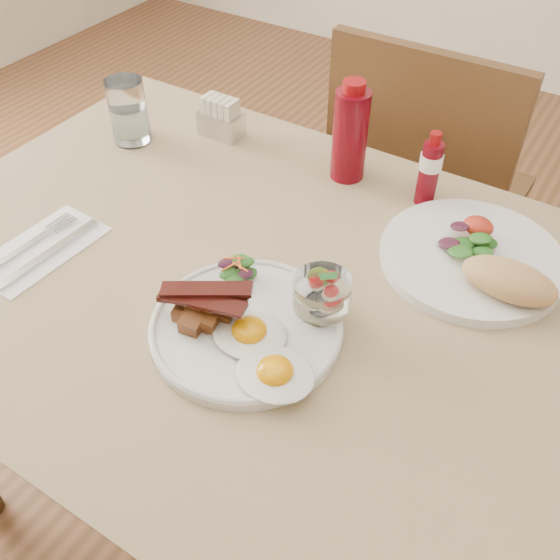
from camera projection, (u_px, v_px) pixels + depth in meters
The scene contains 13 objects.
table at pixel (279, 324), 1.04m from camera, with size 1.33×0.88×0.75m.
chair_far at pixel (422, 194), 1.54m from camera, with size 0.42×0.42×0.93m.
main_plate at pixel (246, 328), 0.90m from camera, with size 0.28×0.28×0.02m, color silver.
fried_eggs at pixel (262, 352), 0.85m from camera, with size 0.19×0.15×0.03m.
bacon_potato_pile at pixel (203, 307), 0.88m from camera, with size 0.14×0.09×0.06m.
side_salad at pixel (237, 271), 0.96m from camera, with size 0.06×0.06×0.03m.
fruit_cup at pixel (322, 293), 0.88m from camera, with size 0.08×0.08×0.08m.
second_plate at pixel (481, 261), 0.99m from camera, with size 0.30×0.30×0.07m.
ketchup_bottle at pixel (350, 134), 1.14m from camera, with size 0.07×0.07×0.19m.
hot_sauce_bottle at pixel (429, 170), 1.09m from camera, with size 0.05×0.05×0.14m.
sugar_caddy at pixel (221, 119), 1.28m from camera, with size 0.09×0.05×0.08m.
water_glass at pixel (129, 115), 1.25m from camera, with size 0.08×0.08×0.13m.
napkin_cutlery at pixel (41, 249), 1.04m from camera, with size 0.13×0.22×0.01m.
Camera 1 is at (0.37, -0.59, 1.43)m, focal length 40.00 mm.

